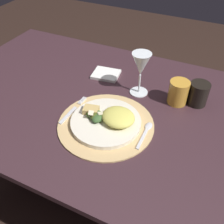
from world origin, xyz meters
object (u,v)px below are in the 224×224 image
object	(u,v)px
fork	(72,111)
wine_glass	(141,66)
dining_table	(113,132)
dinner_plate	(106,122)
amber_tumbler	(178,92)
spoon	(146,131)
napkin	(106,74)
dark_tumbler	(198,94)

from	to	relation	value
fork	wine_glass	bearing A→B (deg)	51.74
wine_glass	dining_table	bearing A→B (deg)	-118.04
dinner_plate	fork	size ratio (longest dim) A/B	1.46
dinner_plate	wine_glass	size ratio (longest dim) A/B	1.40
fork	amber_tumbler	xyz separation A→B (m)	(0.33, 0.23, 0.04)
spoon	amber_tumbler	distance (m)	0.22
fork	wine_glass	distance (m)	0.31
napkin	dark_tumbler	bearing A→B (deg)	-3.61
amber_tumbler	dark_tumbler	world-z (taller)	amber_tumbler
dining_table	spoon	xyz separation A→B (m)	(0.16, -0.09, 0.16)
dining_table	spoon	bearing A→B (deg)	-28.61
napkin	amber_tumbler	bearing A→B (deg)	-8.84
dining_table	dinner_plate	world-z (taller)	dinner_plate
dinner_plate	wine_glass	bearing A→B (deg)	80.97
wine_glass	fork	bearing A→B (deg)	-128.26
dining_table	dark_tumbler	bearing A→B (deg)	26.84
amber_tumbler	fork	bearing A→B (deg)	-145.35
dining_table	wine_glass	size ratio (longest dim) A/B	8.47
dark_tumbler	fork	bearing A→B (deg)	-147.56
dining_table	dinner_plate	bearing A→B (deg)	-77.93
wine_glass	spoon	bearing A→B (deg)	-62.80
wine_glass	dark_tumbler	distance (m)	0.24
amber_tumbler	dark_tumbler	bearing A→B (deg)	20.48
dining_table	napkin	size ratio (longest dim) A/B	13.04
dining_table	napkin	distance (m)	0.26
dining_table	amber_tumbler	bearing A→B (deg)	28.77
dining_table	napkin	bearing A→B (deg)	124.39
dining_table	spoon	size ratio (longest dim) A/B	11.14
napkin	dark_tumbler	distance (m)	0.40
spoon	amber_tumbler	bearing A→B (deg)	76.50
fork	napkin	world-z (taller)	napkin
dark_tumbler	spoon	bearing A→B (deg)	-117.13
dinner_plate	spoon	xyz separation A→B (m)	(0.14, 0.02, -0.01)
wine_glass	napkin	bearing A→B (deg)	162.38
wine_glass	amber_tumbler	world-z (taller)	wine_glass
dinner_plate	dining_table	bearing A→B (deg)	102.07
spoon	fork	bearing A→B (deg)	-175.72
spoon	dinner_plate	bearing A→B (deg)	-170.43
dining_table	napkin	world-z (taller)	napkin
spoon	amber_tumbler	xyz separation A→B (m)	(0.05, 0.21, 0.04)
amber_tumbler	napkin	bearing A→B (deg)	171.16
amber_tumbler	dark_tumbler	size ratio (longest dim) A/B	1.04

